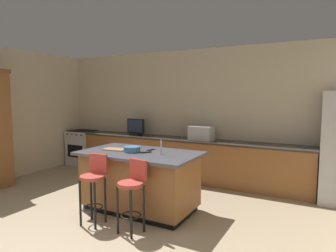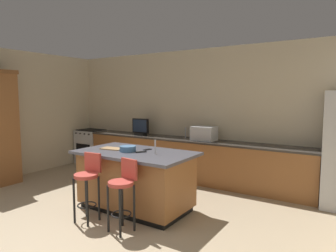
{
  "view_description": "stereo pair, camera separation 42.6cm",
  "coord_description": "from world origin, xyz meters",
  "px_view_note": "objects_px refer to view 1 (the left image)",
  "views": [
    {
      "loc": [
        2.64,
        -1.86,
        1.82
      ],
      "look_at": [
        0.0,
        3.03,
        1.25
      ],
      "focal_mm": 31.72,
      "sensor_mm": 36.0,
      "label": 1
    },
    {
      "loc": [
        3.0,
        -1.64,
        1.82
      ],
      "look_at": [
        0.0,
        3.03,
        1.25
      ],
      "focal_mm": 31.72,
      "sensor_mm": 36.0,
      "label": 2
    }
  ],
  "objects_px": {
    "cell_phone": "(151,150)",
    "kitchen_island": "(140,180)",
    "microwave": "(202,133)",
    "tv_remote": "(146,152)",
    "tv_monitor": "(136,128)",
    "range_oven": "(83,147)",
    "fruit_bowl": "(132,149)",
    "bar_stool_right": "(132,190)",
    "bar_stool_left": "(94,183)",
    "cutting_board": "(115,149)"
  },
  "relations": [
    {
      "from": "cell_phone",
      "to": "kitchen_island",
      "type": "bearing_deg",
      "value": -100.98
    },
    {
      "from": "microwave",
      "to": "tv_remote",
      "type": "bearing_deg",
      "value": -94.19
    },
    {
      "from": "tv_monitor",
      "to": "tv_remote",
      "type": "bearing_deg",
      "value": -51.76
    },
    {
      "from": "kitchen_island",
      "to": "range_oven",
      "type": "xyz_separation_m",
      "value": [
        -3.08,
        1.93,
        -0.03
      ]
    },
    {
      "from": "kitchen_island",
      "to": "fruit_bowl",
      "type": "xyz_separation_m",
      "value": [
        -0.1,
        -0.06,
        0.5
      ]
    },
    {
      "from": "bar_stool_right",
      "to": "tv_monitor",
      "type": "bearing_deg",
      "value": 131.74
    },
    {
      "from": "cell_phone",
      "to": "tv_remote",
      "type": "distance_m",
      "value": 0.25
    },
    {
      "from": "kitchen_island",
      "to": "cell_phone",
      "type": "height_order",
      "value": "cell_phone"
    },
    {
      "from": "tv_monitor",
      "to": "bar_stool_right",
      "type": "distance_m",
      "value": 3.14
    },
    {
      "from": "microwave",
      "to": "bar_stool_left",
      "type": "bearing_deg",
      "value": -101.74
    },
    {
      "from": "microwave",
      "to": "bar_stool_left",
      "type": "xyz_separation_m",
      "value": [
        -0.55,
        -2.66,
        -0.44
      ]
    },
    {
      "from": "microwave",
      "to": "cell_phone",
      "type": "distance_m",
      "value": 1.71
    },
    {
      "from": "bar_stool_left",
      "to": "cutting_board",
      "type": "distance_m",
      "value": 0.79
    },
    {
      "from": "bar_stool_right",
      "to": "cutting_board",
      "type": "xyz_separation_m",
      "value": [
        -0.8,
        0.66,
        0.37
      ]
    },
    {
      "from": "bar_stool_right",
      "to": "fruit_bowl",
      "type": "xyz_separation_m",
      "value": [
        -0.45,
        0.64,
        0.4
      ]
    },
    {
      "from": "microwave",
      "to": "cell_phone",
      "type": "relative_size",
      "value": 3.2
    },
    {
      "from": "range_oven",
      "to": "cell_phone",
      "type": "xyz_separation_m",
      "value": [
        3.15,
        -1.7,
        0.49
      ]
    },
    {
      "from": "fruit_bowl",
      "to": "tv_remote",
      "type": "xyz_separation_m",
      "value": [
        0.23,
        0.05,
        -0.03
      ]
    },
    {
      "from": "kitchen_island",
      "to": "tv_monitor",
      "type": "distance_m",
      "value": 2.4
    },
    {
      "from": "tv_monitor",
      "to": "range_oven",
      "type": "bearing_deg",
      "value": 178.31
    },
    {
      "from": "range_oven",
      "to": "cutting_board",
      "type": "relative_size",
      "value": 2.47
    },
    {
      "from": "kitchen_island",
      "to": "range_oven",
      "type": "relative_size",
      "value": 2.06
    },
    {
      "from": "tv_remote",
      "to": "bar_stool_left",
      "type": "bearing_deg",
      "value": -86.21
    },
    {
      "from": "bar_stool_right",
      "to": "tv_remote",
      "type": "xyz_separation_m",
      "value": [
        -0.23,
        0.69,
        0.37
      ]
    },
    {
      "from": "bar_stool_right",
      "to": "cell_phone",
      "type": "distance_m",
      "value": 1.03
    },
    {
      "from": "bar_stool_right",
      "to": "fruit_bowl",
      "type": "bearing_deg",
      "value": 133.35
    },
    {
      "from": "kitchen_island",
      "to": "cutting_board",
      "type": "relative_size",
      "value": 5.1
    },
    {
      "from": "cell_phone",
      "to": "fruit_bowl",
      "type": "bearing_deg",
      "value": -115.18
    },
    {
      "from": "range_oven",
      "to": "bar_stool_right",
      "type": "bearing_deg",
      "value": -37.45
    },
    {
      "from": "range_oven",
      "to": "microwave",
      "type": "bearing_deg",
      "value": 0.02
    },
    {
      "from": "cell_phone",
      "to": "tv_remote",
      "type": "xyz_separation_m",
      "value": [
        0.05,
        -0.24,
        0.01
      ]
    },
    {
      "from": "cutting_board",
      "to": "bar_stool_right",
      "type": "bearing_deg",
      "value": -39.41
    },
    {
      "from": "range_oven",
      "to": "bar_stool_left",
      "type": "relative_size",
      "value": 0.92
    },
    {
      "from": "fruit_bowl",
      "to": "cell_phone",
      "type": "height_order",
      "value": "fruit_bowl"
    },
    {
      "from": "fruit_bowl",
      "to": "tv_remote",
      "type": "distance_m",
      "value": 0.23
    },
    {
      "from": "microwave",
      "to": "cutting_board",
      "type": "xyz_separation_m",
      "value": [
        -0.72,
        -1.97,
        -0.09
      ]
    },
    {
      "from": "bar_stool_left",
      "to": "tv_monitor",
      "type": "bearing_deg",
      "value": 106.45
    },
    {
      "from": "cell_phone",
      "to": "cutting_board",
      "type": "xyz_separation_m",
      "value": [
        -0.52,
        -0.27,
        0.01
      ]
    },
    {
      "from": "fruit_bowl",
      "to": "cell_phone",
      "type": "xyz_separation_m",
      "value": [
        0.18,
        0.29,
        -0.04
      ]
    },
    {
      "from": "tv_remote",
      "to": "microwave",
      "type": "bearing_deg",
      "value": 119.26
    },
    {
      "from": "range_oven",
      "to": "tv_monitor",
      "type": "distance_m",
      "value": 1.82
    },
    {
      "from": "kitchen_island",
      "to": "cell_phone",
      "type": "bearing_deg",
      "value": 72.61
    },
    {
      "from": "range_oven",
      "to": "microwave",
      "type": "height_order",
      "value": "microwave"
    },
    {
      "from": "kitchen_island",
      "to": "tv_remote",
      "type": "relative_size",
      "value": 11.04
    },
    {
      "from": "range_oven",
      "to": "tv_remote",
      "type": "bearing_deg",
      "value": -31.18
    },
    {
      "from": "bar_stool_left",
      "to": "fruit_bowl",
      "type": "distance_m",
      "value": 0.8
    },
    {
      "from": "bar_stool_right",
      "to": "range_oven",
      "type": "bearing_deg",
      "value": 150.65
    },
    {
      "from": "bar_stool_left",
      "to": "cell_phone",
      "type": "xyz_separation_m",
      "value": [
        0.36,
        0.96,
        0.35
      ]
    },
    {
      "from": "microwave",
      "to": "fruit_bowl",
      "type": "height_order",
      "value": "microwave"
    },
    {
      "from": "fruit_bowl",
      "to": "cutting_board",
      "type": "xyz_separation_m",
      "value": [
        -0.35,
        0.02,
        -0.03
      ]
    }
  ]
}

